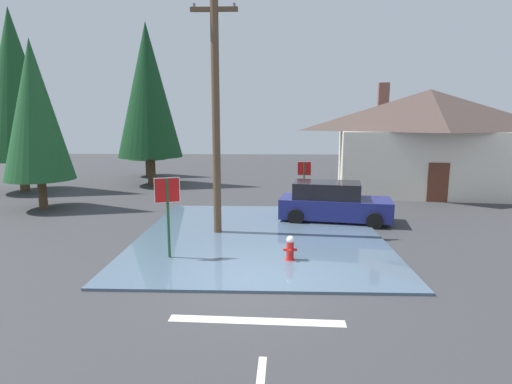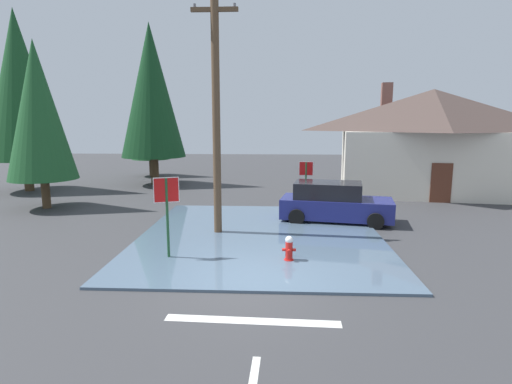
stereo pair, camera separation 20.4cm
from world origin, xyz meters
TOP-DOWN VIEW (x-y plane):
  - ground_plane at (0.00, 0.00)m, footprint 80.00×80.00m
  - flood_puddle at (0.11, 4.04)m, footprint 8.47×9.77m
  - lane_stop_bar at (0.18, -2.19)m, footprint 3.67×0.43m
  - stop_sign_near at (-2.53, 1.50)m, footprint 0.70×0.27m
  - fire_hydrant at (1.05, 1.40)m, footprint 0.40×0.34m
  - utility_pole at (-1.45, 4.36)m, footprint 1.60×0.28m
  - stop_sign_far at (2.09, 9.41)m, footprint 0.67×0.08m
  - house at (9.28, 13.38)m, footprint 10.94×7.20m
  - parked_car at (3.02, 6.40)m, footprint 4.67×2.60m
  - pine_tree_tall_left at (-8.61, 19.82)m, footprint 2.81×2.81m
  - pine_tree_mid_left at (-13.90, 13.07)m, footprint 4.10×4.10m
  - pine_tree_short_left at (-7.15, 15.73)m, footprint 4.01×4.01m
  - pine_tree_far_center at (-10.19, 8.40)m, footprint 3.08×3.08m

SIDE VIEW (x-z plane):
  - ground_plane at x=0.00m, z-range -0.10..0.00m
  - lane_stop_bar at x=0.18m, z-range 0.00..0.01m
  - flood_puddle at x=0.11m, z-range 0.00..0.08m
  - fire_hydrant at x=1.05m, z-range -0.01..0.79m
  - parked_car at x=3.02m, z-range -0.04..1.59m
  - stop_sign_far at x=2.09m, z-range 0.45..2.61m
  - stop_sign_near at x=-2.53m, z-range 0.53..3.01m
  - house at x=9.28m, z-range -0.12..6.13m
  - pine_tree_tall_left at x=-8.61m, z-range 0.62..7.66m
  - utility_pole at x=-1.45m, z-range 0.18..8.53m
  - pine_tree_far_center at x=-10.19m, z-range 0.68..8.37m
  - pine_tree_short_left at x=-7.15m, z-range 0.88..10.91m
  - pine_tree_mid_left at x=-13.90m, z-range 0.90..11.15m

